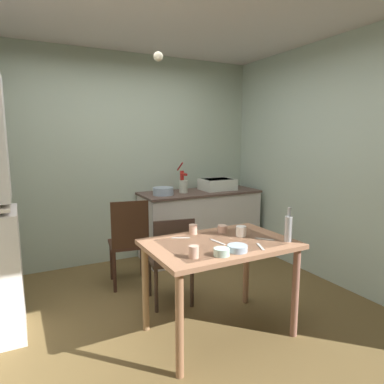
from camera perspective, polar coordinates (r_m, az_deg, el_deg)
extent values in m
plane|color=brown|center=(3.16, -4.01, -20.95)|extent=(4.85, 4.85, 0.00)
cube|color=#B3C5B0|center=(4.41, -13.20, 5.35)|extent=(3.95, 0.10, 2.62)
cube|color=#B2C5B4|center=(3.95, 23.24, 4.45)|extent=(0.10, 3.50, 2.62)
cube|color=silver|center=(4.58, 1.33, -5.50)|extent=(1.56, 0.60, 0.85)
cube|color=brown|center=(4.49, 1.35, -0.06)|extent=(1.59, 0.63, 0.03)
sphere|color=#2D2823|center=(4.20, 0.54, -6.26)|extent=(0.02, 0.02, 0.02)
cube|color=silver|center=(4.61, 4.30, 1.28)|extent=(0.44, 0.34, 0.15)
cube|color=black|center=(4.60, 4.31, 2.16)|extent=(0.38, 0.28, 0.01)
cylinder|color=#B21E19|center=(4.41, -1.70, 1.80)|extent=(0.05, 0.05, 0.28)
cylinder|color=#B21E19|center=(4.33, -1.31, 3.00)|extent=(0.03, 0.12, 0.03)
cylinder|color=red|center=(4.44, -2.04, 4.31)|extent=(0.02, 0.16, 0.12)
cylinder|color=#9EB2C6|center=(4.21, -4.88, 0.14)|extent=(0.26, 0.26, 0.09)
cylinder|color=beige|center=(4.35, -1.46, 0.91)|extent=(0.11, 0.11, 0.16)
cube|color=#9A6B4D|center=(2.70, 4.71, -8.75)|extent=(1.15, 0.78, 0.04)
cube|color=white|center=(2.70, 4.71, -8.40)|extent=(0.90, 0.61, 0.00)
cylinder|color=#966746|center=(2.37, -2.12, -21.60)|extent=(0.06, 0.06, 0.74)
cylinder|color=#996554|center=(2.91, 17.02, -15.91)|extent=(0.06, 0.06, 0.74)
cylinder|color=#956E49|center=(2.90, -7.86, -15.70)|extent=(0.06, 0.06, 0.74)
cylinder|color=#A17152|center=(3.35, 9.12, -12.21)|extent=(0.06, 0.06, 0.74)
cube|color=#36261C|center=(3.31, -3.78, -11.12)|extent=(0.46, 0.46, 0.03)
cube|color=#352720|center=(3.07, -2.98, -8.43)|extent=(0.38, 0.09, 0.41)
cylinder|color=#36261C|center=(3.59, -1.71, -13.33)|extent=(0.04, 0.04, 0.42)
cylinder|color=#36261C|center=(3.52, -7.20, -13.88)|extent=(0.04, 0.04, 0.42)
cylinder|color=#36261C|center=(3.29, -0.01, -15.48)|extent=(0.04, 0.04, 0.42)
cylinder|color=#36261C|center=(3.21, -6.04, -16.17)|extent=(0.04, 0.04, 0.42)
cube|color=#381F16|center=(3.75, -10.68, -8.57)|extent=(0.46, 0.46, 0.03)
cube|color=#3A2214|center=(3.51, -10.40, -5.45)|extent=(0.38, 0.08, 0.48)
cylinder|color=#381F16|center=(4.01, -8.47, -10.85)|extent=(0.04, 0.04, 0.44)
cylinder|color=#381F16|center=(3.97, -13.40, -11.21)|extent=(0.04, 0.04, 0.44)
cylinder|color=#381F16|center=(3.70, -7.54, -12.59)|extent=(0.04, 0.04, 0.44)
cylinder|color=#381F16|center=(3.66, -12.91, -13.01)|extent=(0.04, 0.04, 0.44)
cylinder|color=#ADD1C1|center=(2.39, 5.01, -10.03)|extent=(0.11, 0.11, 0.05)
cylinder|color=#9EB2C6|center=(2.49, 7.64, -9.38)|extent=(0.15, 0.15, 0.05)
cylinder|color=tan|center=(2.34, 0.29, -10.04)|extent=(0.07, 0.07, 0.08)
cylinder|color=tan|center=(2.89, 0.19, -6.29)|extent=(0.07, 0.07, 0.08)
cylinder|color=white|center=(2.86, 8.28, -6.55)|extent=(0.09, 0.09, 0.08)
cylinder|color=tan|center=(2.96, 5.13, -6.20)|extent=(0.08, 0.08, 0.06)
cylinder|color=#B7BCC1|center=(2.78, 15.95, -6.00)|extent=(0.06, 0.06, 0.20)
cylinder|color=#B7BCC1|center=(2.75, 16.07, -3.26)|extent=(0.03, 0.03, 0.07)
cube|color=silver|center=(2.68, 4.34, -8.39)|extent=(0.04, 0.17, 0.00)
cube|color=beige|center=(2.78, -1.91, -7.72)|extent=(0.14, 0.08, 0.00)
cube|color=beige|center=(2.62, 11.47, -9.02)|extent=(0.08, 0.15, 0.00)
cube|color=beige|center=(2.81, 12.18, -7.78)|extent=(0.11, 0.13, 0.00)
sphere|color=#F9EFCC|center=(3.06, -5.71, 21.78)|extent=(0.08, 0.08, 0.08)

